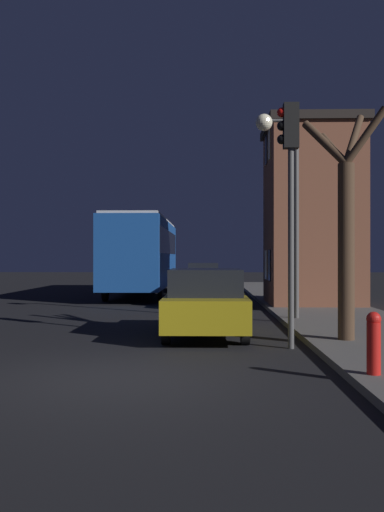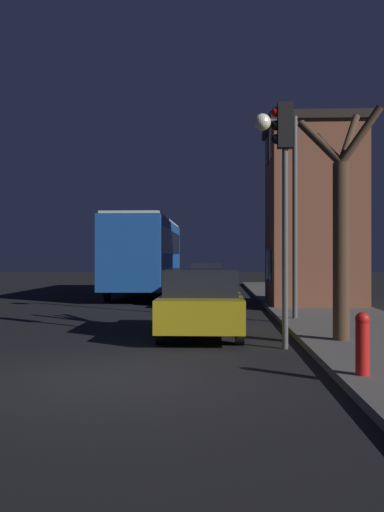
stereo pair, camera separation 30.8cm
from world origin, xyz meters
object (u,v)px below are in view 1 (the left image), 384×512
at_px(bare_tree, 346,225).
at_px(streetlamp, 280,169).
at_px(car_near_lane, 206,302).
at_px(car_mid_lane, 206,287).
at_px(car_far_lane, 203,277).
at_px(traffic_light, 289,174).
at_px(bus, 143,250).
at_px(fire_hydrant, 374,341).

bearing_deg(bare_tree, streetlamp, 101.32).
xyz_separation_m(bare_tree, car_near_lane, (-2.89, 1.38, -1.71)).
height_order(car_mid_lane, car_far_lane, car_far_lane).
relative_size(traffic_light, bus, 0.42).
height_order(streetlamp, car_near_lane, streetlamp).
bearing_deg(traffic_light, fire_hydrant, -76.43).
relative_size(streetlamp, fire_hydrant, 6.28).
bearing_deg(bare_tree, traffic_light, -161.08).
bearing_deg(bare_tree, bus, 110.94).
bearing_deg(car_near_lane, bare_tree, -25.57).
xyz_separation_m(traffic_light, fire_hydrant, (0.76, -3.13, -2.87)).
height_order(traffic_light, car_mid_lane, traffic_light).
bearing_deg(streetlamp, bare_tree, -78.68).
bearing_deg(car_mid_lane, traffic_light, -80.54).
distance_m(streetlamp, car_near_lane, 4.88).
relative_size(traffic_light, car_near_lane, 1.15).
xyz_separation_m(bare_tree, bus, (-5.93, 15.49, -0.34)).
height_order(bus, car_far_lane, bus).
bearing_deg(car_mid_lane, streetlamp, -69.45).
bearing_deg(traffic_light, car_near_lane, 132.99).
height_order(streetlamp, car_far_lane, streetlamp).
relative_size(streetlamp, car_near_lane, 1.33).
distance_m(traffic_light, fire_hydrant, 4.32).
bearing_deg(streetlamp, fire_hydrant, -87.31).
relative_size(traffic_light, car_mid_lane, 1.22).
relative_size(car_mid_lane, car_far_lane, 0.84).
relative_size(traffic_light, bare_tree, 1.02).
bearing_deg(fire_hydrant, car_near_lane, 116.26).
bearing_deg(streetlamp, car_mid_lane, 110.55).
distance_m(car_near_lane, car_far_lane, 16.82).
xyz_separation_m(car_mid_lane, fire_hydrant, (2.42, -13.13, -0.08)).
bearing_deg(car_far_lane, bus, -136.63).
relative_size(bare_tree, car_mid_lane, 1.20).
height_order(bare_tree, car_near_lane, bare_tree).
bearing_deg(streetlamp, traffic_light, -95.05).
bearing_deg(fire_hydrant, car_far_lane, 96.81).
distance_m(streetlamp, car_far_lane, 14.72).
height_order(traffic_light, car_near_lane, traffic_light).
height_order(streetlamp, car_mid_lane, streetlamp).
relative_size(traffic_light, fire_hydrant, 5.41).
relative_size(bare_tree, bus, 0.41).
xyz_separation_m(bus, car_far_lane, (2.87, 2.72, -1.37)).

